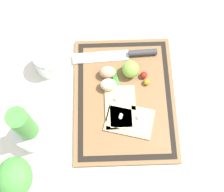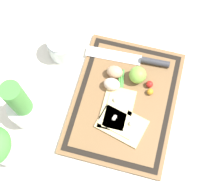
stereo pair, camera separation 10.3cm
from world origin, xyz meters
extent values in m
plane|color=silver|center=(0.00, 0.00, 0.00)|extent=(6.00, 6.00, 0.00)
cube|color=brown|center=(0.00, 0.00, 0.01)|extent=(0.45, 0.34, 0.01)
cube|color=black|center=(0.00, 0.00, 0.01)|extent=(0.42, 0.31, 0.00)
cube|color=brown|center=(0.00, 0.00, 0.02)|extent=(0.39, 0.28, 0.00)
cube|color=#DBBC7F|center=(-0.08, -0.01, 0.02)|extent=(0.14, 0.17, 0.01)
cube|color=beige|center=(-0.08, 0.00, 0.03)|extent=(0.10, 0.13, 0.00)
sphere|color=silver|center=(-0.08, -0.04, 0.03)|extent=(0.02, 0.02, 0.02)
sphere|color=silver|center=(-0.07, 0.02, 0.03)|extent=(0.01, 0.01, 0.01)
cube|color=#DBBC7F|center=(-0.04, 0.02, 0.02)|extent=(0.15, 0.10, 0.01)
cube|color=beige|center=(-0.05, 0.02, 0.03)|extent=(0.12, 0.07, 0.00)
sphere|color=silver|center=(-0.01, 0.03, 0.03)|extent=(0.02, 0.02, 0.02)
sphere|color=silver|center=(-0.07, 0.02, 0.03)|extent=(0.01, 0.01, 0.01)
cube|color=silver|center=(0.16, 0.08, 0.02)|extent=(0.05, 0.20, 0.00)
cylinder|color=#38383D|center=(0.16, -0.07, 0.03)|extent=(0.03, 0.10, 0.02)
ellipsoid|color=tan|center=(0.09, 0.06, 0.04)|extent=(0.04, 0.06, 0.04)
ellipsoid|color=beige|center=(0.04, 0.05, 0.04)|extent=(0.04, 0.06, 0.04)
sphere|color=#7FB742|center=(0.09, -0.02, 0.05)|extent=(0.06, 0.06, 0.06)
sphere|color=red|center=(0.08, -0.07, 0.03)|extent=(0.02, 0.02, 0.02)
sphere|color=orange|center=(0.05, -0.08, 0.03)|extent=(0.02, 0.02, 0.02)
cylinder|color=#47933D|center=(-0.01, 0.01, 0.02)|extent=(0.24, 0.05, 0.01)
cylinder|color=#47933D|center=(-0.01, 0.01, 0.02)|extent=(0.24, 0.07, 0.01)
cylinder|color=#47933D|center=(-0.01, 0.01, 0.02)|extent=(0.23, 0.09, 0.01)
cylinder|color=white|center=(-0.12, 0.30, 0.04)|extent=(0.11, 0.11, 0.07)
cylinder|color=#47933D|center=(-0.12, 0.30, 0.13)|extent=(0.06, 0.06, 0.18)
cylinder|color=silver|center=(0.13, 0.26, 0.04)|extent=(0.09, 0.09, 0.08)
cylinder|color=#D16023|center=(0.13, 0.26, 0.02)|extent=(0.08, 0.08, 0.03)
cylinder|color=silver|center=(0.13, 0.26, 0.08)|extent=(0.09, 0.09, 0.01)
cylinder|color=silver|center=(-0.27, 0.31, 0.06)|extent=(0.07, 0.07, 0.11)
camera|label=1|loc=(-0.36, 0.05, 1.00)|focal=50.00mm
camera|label=2|loc=(-0.35, -0.05, 1.00)|focal=50.00mm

